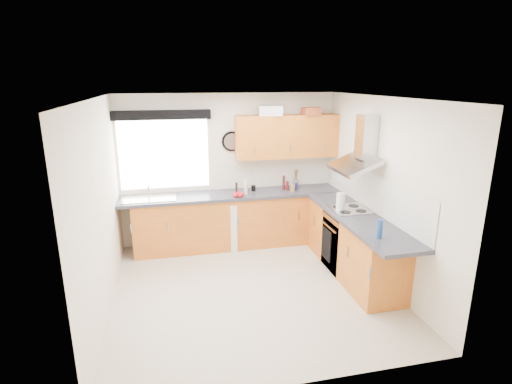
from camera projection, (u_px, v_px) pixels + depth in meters
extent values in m
plane|color=beige|center=(252.00, 289.00, 5.36)|extent=(3.60, 3.60, 0.00)
cube|color=white|center=(251.00, 98.00, 4.68)|extent=(3.60, 3.60, 0.02)
cube|color=silver|center=(229.00, 169.00, 6.71)|extent=(3.60, 0.02, 2.50)
cube|color=silver|center=(296.00, 261.00, 3.33)|extent=(3.60, 0.02, 2.50)
cube|color=silver|center=(100.00, 210.00, 4.64)|extent=(0.02, 3.60, 2.50)
cube|color=silver|center=(381.00, 191.00, 5.40)|extent=(0.02, 3.60, 2.50)
cube|color=silver|center=(164.00, 154.00, 6.40)|extent=(1.40, 0.02, 1.10)
cube|color=black|center=(162.00, 115.00, 6.14)|extent=(1.50, 0.18, 0.14)
cube|color=white|center=(369.00, 190.00, 5.69)|extent=(0.01, 3.00, 0.54)
cube|color=#B15B1C|center=(227.00, 221.00, 6.64)|extent=(3.00, 0.58, 0.86)
cube|color=#B15B1C|center=(318.00, 215.00, 6.97)|extent=(0.60, 0.60, 0.86)
cube|color=#B15B1C|center=(353.00, 245.00, 5.70)|extent=(0.58, 2.10, 0.86)
cube|color=#2B2B33|center=(232.00, 195.00, 6.53)|extent=(3.60, 0.62, 0.05)
cube|color=#2B2B33|center=(359.00, 218.00, 5.43)|extent=(0.62, 2.42, 0.05)
cube|color=black|center=(347.00, 241.00, 5.84)|extent=(0.56, 0.58, 0.85)
cube|color=#ABABAB|center=(350.00, 209.00, 5.71)|extent=(0.52, 0.52, 0.01)
cube|color=#B15B1C|center=(287.00, 136.00, 6.59)|extent=(1.70, 0.35, 0.70)
cube|color=silver|center=(224.00, 223.00, 6.65)|extent=(0.68, 0.67, 0.79)
cylinder|color=black|center=(232.00, 142.00, 6.55)|extent=(0.33, 0.04, 0.33)
cube|color=silver|center=(271.00, 111.00, 6.37)|extent=(0.43, 0.36, 0.16)
cube|color=#9E4120|center=(311.00, 111.00, 6.46)|extent=(0.28, 0.24, 0.12)
cylinder|color=gray|center=(296.00, 183.00, 6.93)|extent=(0.10, 0.10, 0.13)
cylinder|color=silver|center=(341.00, 202.00, 5.63)|extent=(0.15, 0.15, 0.26)
cylinder|color=#173A14|center=(293.00, 187.00, 6.70)|extent=(0.04, 0.04, 0.10)
cylinder|color=#3C151B|center=(284.00, 183.00, 6.70)|extent=(0.05, 0.05, 0.24)
cylinder|color=#5B1316|center=(287.00, 186.00, 6.70)|extent=(0.05, 0.05, 0.15)
cylinder|color=navy|center=(296.00, 186.00, 6.79)|extent=(0.05, 0.05, 0.10)
cylinder|color=#BBB4A0|center=(246.00, 187.00, 6.42)|extent=(0.05, 0.05, 0.25)
cylinder|color=#501710|center=(293.00, 187.00, 6.69)|extent=(0.06, 0.06, 0.10)
cylinder|color=black|center=(236.00, 188.00, 6.50)|extent=(0.04, 0.04, 0.18)
cylinder|color=olive|center=(293.00, 188.00, 6.61)|extent=(0.07, 0.07, 0.11)
cylinder|color=black|center=(253.00, 188.00, 6.67)|extent=(0.08, 0.08, 0.09)
cylinder|color=navy|center=(380.00, 229.00, 4.66)|extent=(0.07, 0.07, 0.24)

